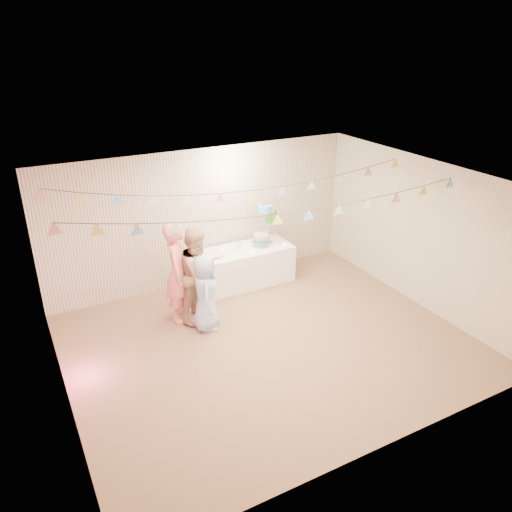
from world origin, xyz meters
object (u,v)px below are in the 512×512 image
cake_stand (267,222)px  person_adult_b (198,274)px  person_adult_a (178,273)px  table (243,266)px  person_child (206,293)px

cake_stand → person_adult_b: (-1.76, -0.83, -0.34)m
person_adult_a → cake_stand: bearing=-44.5°
cake_stand → person_adult_b: person_adult_b is taller
person_adult_b → cake_stand: bearing=-15.7°
table → person_adult_b: bearing=-147.2°
table → cake_stand: bearing=5.2°
person_adult_a → person_adult_b: person_adult_a is taller
person_child → cake_stand: bearing=-35.3°
table → person_adult_a: size_ratio=1.10×
table → person_adult_a: (-1.51, -0.66, 0.51)m
person_adult_b → person_child: bearing=-134.9°
cake_stand → person_adult_a: 2.20m
person_adult_a → person_adult_b: 0.33m
cake_stand → person_adult_a: person_adult_a is taller
cake_stand → person_adult_b: size_ratio=0.50×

